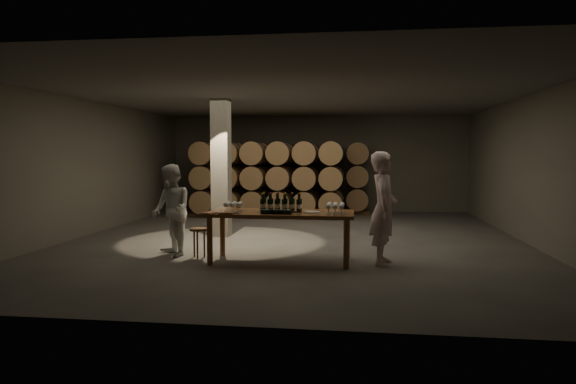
# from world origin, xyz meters

# --- Properties ---
(room) EXTENTS (12.00, 12.00, 12.00)m
(room) POSITION_xyz_m (-1.80, 0.20, 1.60)
(room) COLOR #4B4846
(room) RESTS_ON ground
(tasting_table) EXTENTS (2.60, 1.10, 0.90)m
(tasting_table) POSITION_xyz_m (0.00, -2.50, 0.80)
(tasting_table) COLOR brown
(tasting_table) RESTS_ON ground
(barrel_stack_back) EXTENTS (5.48, 0.95, 2.31)m
(barrel_stack_back) POSITION_xyz_m (-0.96, 5.20, 1.20)
(barrel_stack_back) COLOR brown
(barrel_stack_back) RESTS_ON ground
(barrel_stack_front) EXTENTS (4.70, 0.95, 2.31)m
(barrel_stack_front) POSITION_xyz_m (-1.35, 3.80, 1.20)
(barrel_stack_front) COLOR brown
(barrel_stack_front) RESTS_ON ground
(bottle_cluster) EXTENTS (0.73, 0.23, 0.34)m
(bottle_cluster) POSITION_xyz_m (0.01, -2.47, 1.02)
(bottle_cluster) COLOR black
(bottle_cluster) RESTS_ON tasting_table
(lying_bottles) EXTENTS (0.63, 0.08, 0.08)m
(lying_bottles) POSITION_xyz_m (-0.01, -2.86, 0.94)
(lying_bottles) COLOR black
(lying_bottles) RESTS_ON tasting_table
(glass_cluster_left) EXTENTS (0.31, 0.31, 0.18)m
(glass_cluster_left) POSITION_xyz_m (-0.83, -2.61, 1.03)
(glass_cluster_left) COLOR silver
(glass_cluster_left) RESTS_ON tasting_table
(glass_cluster_right) EXTENTS (0.31, 0.53, 0.18)m
(glass_cluster_right) POSITION_xyz_m (0.98, -2.62, 1.03)
(glass_cluster_right) COLOR silver
(glass_cluster_right) RESTS_ON tasting_table
(plate) EXTENTS (0.29, 0.29, 0.02)m
(plate) POSITION_xyz_m (0.57, -2.53, 0.91)
(plate) COLOR silver
(plate) RESTS_ON tasting_table
(notebook_near) EXTENTS (0.26, 0.21, 0.03)m
(notebook_near) POSITION_xyz_m (-0.87, -2.91, 0.92)
(notebook_near) COLOR #9B5E38
(notebook_near) RESTS_ON tasting_table
(notebook_corner) EXTENTS (0.28, 0.31, 0.02)m
(notebook_corner) POSITION_xyz_m (-1.18, -2.95, 0.91)
(notebook_corner) COLOR #9B5E38
(notebook_corner) RESTS_ON tasting_table
(pen) EXTENTS (0.14, 0.02, 0.01)m
(pen) POSITION_xyz_m (-0.72, -2.95, 0.91)
(pen) COLOR black
(pen) RESTS_ON tasting_table
(stool) EXTENTS (0.33, 0.33, 0.55)m
(stool) POSITION_xyz_m (-1.57, -2.34, 0.45)
(stool) COLOR brown
(stool) RESTS_ON ground
(person_man) EXTENTS (0.55, 0.77, 1.97)m
(person_man) POSITION_xyz_m (1.81, -2.47, 0.99)
(person_man) COLOR silver
(person_man) RESTS_ON ground
(person_woman) EXTENTS (1.05, 1.07, 1.74)m
(person_woman) POSITION_xyz_m (-2.13, -2.24, 0.87)
(person_woman) COLOR silver
(person_woman) RESTS_ON ground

